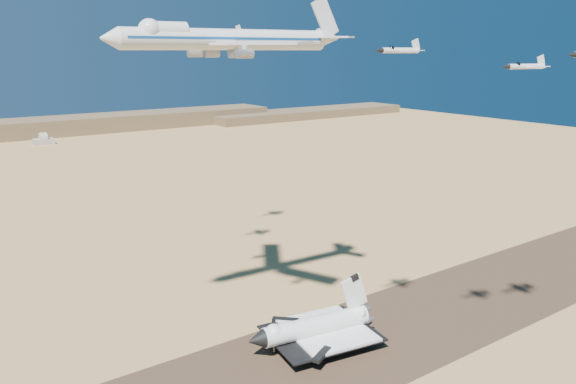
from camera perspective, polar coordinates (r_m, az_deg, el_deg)
ground at (r=170.69m, az=-1.11°, el=-18.06°), size 1200.00×1200.00×0.00m
runway at (r=170.67m, az=-1.11°, el=-18.05°), size 600.00×50.00×0.06m
ridgeline at (r=668.52m, az=-22.45°, el=5.95°), size 960.00×90.00×18.00m
shuttle at (r=182.58m, az=2.74°, el=-13.67°), size 43.97×31.24×21.61m
carrier_747 at (r=165.61m, az=-6.72°, el=15.16°), size 74.69×57.84×18.62m
crew_a at (r=183.25m, az=7.22°, el=-15.37°), size 0.71×0.82×1.91m
crew_b at (r=185.06m, az=5.92°, el=-15.06°), size 0.51×0.82×1.63m
crew_c at (r=184.07m, az=6.54°, el=-15.22°), size 1.20×1.07×1.84m
chase_jet_a at (r=149.72m, az=11.26°, el=13.95°), size 15.04×8.15×3.75m
chase_jet_b at (r=150.47m, az=22.95°, el=11.68°), size 13.74×7.78×3.46m
chase_jet_d at (r=213.95m, az=-8.72°, el=14.27°), size 15.44×8.61×3.87m
chase_jet_e at (r=243.47m, az=-6.23°, el=15.87°), size 15.35×8.09×3.83m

